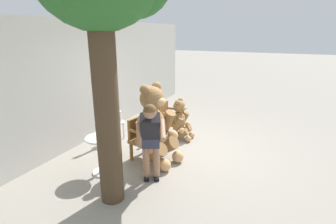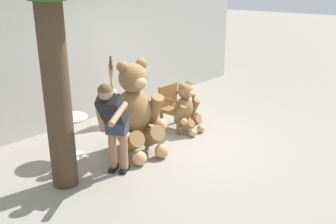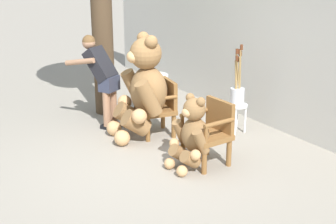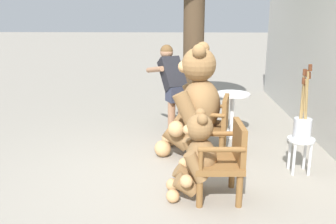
{
  "view_description": "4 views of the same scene",
  "coord_description": "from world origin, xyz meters",
  "px_view_note": "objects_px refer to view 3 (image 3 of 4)",
  "views": [
    {
      "loc": [
        -4.96,
        -1.9,
        2.54
      ],
      "look_at": [
        -0.04,
        0.35,
        0.87
      ],
      "focal_mm": 28.0,
      "sensor_mm": 36.0,
      "label": 1
    },
    {
      "loc": [
        -4.68,
        -3.89,
        2.77
      ],
      "look_at": [
        -0.2,
        0.05,
        0.69
      ],
      "focal_mm": 40.0,
      "sensor_mm": 36.0,
      "label": 2
    },
    {
      "loc": [
        5.22,
        -2.99,
        2.69
      ],
      "look_at": [
        0.14,
        0.28,
        0.64
      ],
      "focal_mm": 50.0,
      "sensor_mm": 36.0,
      "label": 3
    },
    {
      "loc": [
        4.47,
        0.13,
        2.04
      ],
      "look_at": [
        -0.28,
        -0.01,
        0.73
      ],
      "focal_mm": 40.0,
      "sensor_mm": 36.0,
      "label": 4
    }
  ],
  "objects_px": {
    "wooden_chair_left": "(159,106)",
    "round_side_table": "(152,90)",
    "wooden_chair_right": "(210,131)",
    "brush_bucket": "(237,91)",
    "person_visitor": "(102,73)",
    "teddy_bear_large": "(143,88)",
    "white_stool": "(237,111)",
    "teddy_bear_small": "(192,133)"
  },
  "relations": [
    {
      "from": "wooden_chair_left",
      "to": "brush_bucket",
      "type": "height_order",
      "value": "brush_bucket"
    },
    {
      "from": "wooden_chair_left",
      "to": "round_side_table",
      "type": "height_order",
      "value": "wooden_chair_left"
    },
    {
      "from": "teddy_bear_small",
      "to": "person_visitor",
      "type": "distance_m",
      "value": 2.12
    },
    {
      "from": "wooden_chair_right",
      "to": "person_visitor",
      "type": "relative_size",
      "value": 0.58
    },
    {
      "from": "teddy_bear_small",
      "to": "person_visitor",
      "type": "bearing_deg",
      "value": -171.88
    },
    {
      "from": "wooden_chair_left",
      "to": "brush_bucket",
      "type": "xyz_separation_m",
      "value": [
        0.59,
        1.06,
        0.21
      ]
    },
    {
      "from": "brush_bucket",
      "to": "wooden_chair_right",
      "type": "bearing_deg",
      "value": -57.05
    },
    {
      "from": "wooden_chair_left",
      "to": "round_side_table",
      "type": "relative_size",
      "value": 1.19
    },
    {
      "from": "wooden_chair_left",
      "to": "teddy_bear_large",
      "type": "bearing_deg",
      "value": -96.16
    },
    {
      "from": "teddy_bear_small",
      "to": "round_side_table",
      "type": "relative_size",
      "value": 1.38
    },
    {
      "from": "person_visitor",
      "to": "brush_bucket",
      "type": "bearing_deg",
      "value": 50.3
    },
    {
      "from": "white_stool",
      "to": "person_visitor",
      "type": "bearing_deg",
      "value": -129.64
    },
    {
      "from": "wooden_chair_left",
      "to": "person_visitor",
      "type": "bearing_deg",
      "value": -143.13
    },
    {
      "from": "person_visitor",
      "to": "white_stool",
      "type": "height_order",
      "value": "person_visitor"
    },
    {
      "from": "wooden_chair_right",
      "to": "teddy_bear_large",
      "type": "height_order",
      "value": "teddy_bear_large"
    },
    {
      "from": "wooden_chair_right",
      "to": "brush_bucket",
      "type": "xyz_separation_m",
      "value": [
        -0.69,
        1.06,
        0.21
      ]
    },
    {
      "from": "teddy_bear_small",
      "to": "brush_bucket",
      "type": "height_order",
      "value": "brush_bucket"
    },
    {
      "from": "wooden_chair_right",
      "to": "wooden_chair_left",
      "type": "bearing_deg",
      "value": -179.95
    },
    {
      "from": "teddy_bear_large",
      "to": "teddy_bear_small",
      "type": "distance_m",
      "value": 1.34
    },
    {
      "from": "wooden_chair_left",
      "to": "wooden_chair_right",
      "type": "relative_size",
      "value": 1.0
    },
    {
      "from": "white_stool",
      "to": "brush_bucket",
      "type": "bearing_deg",
      "value": -72.61
    },
    {
      "from": "person_visitor",
      "to": "white_stool",
      "type": "xyz_separation_m",
      "value": [
        1.37,
        1.65,
        -0.54
      ]
    },
    {
      "from": "brush_bucket",
      "to": "person_visitor",
      "type": "bearing_deg",
      "value": -129.7
    },
    {
      "from": "white_stool",
      "to": "teddy_bear_small",
      "type": "bearing_deg",
      "value": -62.99
    },
    {
      "from": "wooden_chair_left",
      "to": "teddy_bear_small",
      "type": "xyz_separation_m",
      "value": [
        1.28,
        -0.29,
        0.03
      ]
    },
    {
      "from": "teddy_bear_large",
      "to": "person_visitor",
      "type": "bearing_deg",
      "value": -156.83
    },
    {
      "from": "teddy_bear_small",
      "to": "brush_bucket",
      "type": "distance_m",
      "value": 1.54
    },
    {
      "from": "wooden_chair_right",
      "to": "brush_bucket",
      "type": "relative_size",
      "value": 0.91
    },
    {
      "from": "person_visitor",
      "to": "white_stool",
      "type": "bearing_deg",
      "value": 50.36
    },
    {
      "from": "teddy_bear_large",
      "to": "brush_bucket",
      "type": "bearing_deg",
      "value": 65.15
    },
    {
      "from": "teddy_bear_large",
      "to": "brush_bucket",
      "type": "height_order",
      "value": "teddy_bear_large"
    },
    {
      "from": "teddy_bear_small",
      "to": "brush_bucket",
      "type": "relative_size",
      "value": 1.05
    },
    {
      "from": "teddy_bear_small",
      "to": "teddy_bear_large",
      "type": "bearing_deg",
      "value": 178.72
    },
    {
      "from": "teddy_bear_large",
      "to": "white_stool",
      "type": "distance_m",
      "value": 1.53
    },
    {
      "from": "person_visitor",
      "to": "round_side_table",
      "type": "distance_m",
      "value": 1.08
    },
    {
      "from": "person_visitor",
      "to": "teddy_bear_small",
      "type": "bearing_deg",
      "value": 8.12
    },
    {
      "from": "teddy_bear_small",
      "to": "round_side_table",
      "type": "height_order",
      "value": "teddy_bear_small"
    },
    {
      "from": "white_stool",
      "to": "round_side_table",
      "type": "relative_size",
      "value": 0.64
    },
    {
      "from": "teddy_bear_large",
      "to": "white_stool",
      "type": "relative_size",
      "value": 3.48
    },
    {
      "from": "white_stool",
      "to": "brush_bucket",
      "type": "height_order",
      "value": "brush_bucket"
    },
    {
      "from": "teddy_bear_small",
      "to": "round_side_table",
      "type": "xyz_separation_m",
      "value": [
        -2.14,
        0.68,
        -0.04
      ]
    },
    {
      "from": "person_visitor",
      "to": "round_side_table",
      "type": "xyz_separation_m",
      "value": [
        -0.07,
        0.98,
        -0.45
      ]
    }
  ]
}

